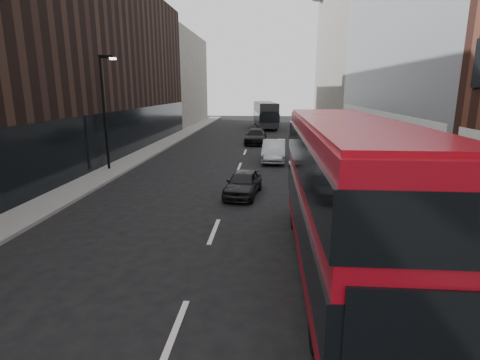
% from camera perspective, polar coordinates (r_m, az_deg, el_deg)
% --- Properties ---
extents(sidewalk_right, '(3.00, 80.00, 0.15)m').
position_cam_1_polar(sidewalk_right, '(30.87, 14.71, 3.78)').
color(sidewalk_right, slate).
rests_on(sidewalk_right, ground).
extents(sidewalk_left, '(2.00, 80.00, 0.15)m').
position_cam_1_polar(sidewalk_left, '(31.97, -13.85, 4.16)').
color(sidewalk_left, slate).
rests_on(sidewalk_left, ground).
extents(building_modern_block, '(5.03, 22.00, 20.00)m').
position_cam_1_polar(building_modern_block, '(28.04, 26.22, 22.14)').
color(building_modern_block, '#B0B5BB').
rests_on(building_modern_block, ground).
extents(building_victorian, '(6.50, 24.00, 21.00)m').
position_cam_1_polar(building_victorian, '(50.04, 16.07, 18.35)').
color(building_victorian, '#6A645D').
rests_on(building_victorian, ground).
extents(building_left_mid, '(5.00, 24.00, 14.00)m').
position_cam_1_polar(building_left_mid, '(37.50, -17.32, 15.93)').
color(building_left_mid, black).
rests_on(building_left_mid, ground).
extents(building_left_far, '(5.00, 20.00, 13.00)m').
position_cam_1_polar(building_left_far, '(58.53, -9.19, 14.84)').
color(building_left_far, '#6A645D').
rests_on(building_left_far, ground).
extents(street_lamp, '(1.06, 0.22, 7.00)m').
position_cam_1_polar(street_lamp, '(25.12, -19.87, 10.69)').
color(street_lamp, black).
rests_on(street_lamp, sidewalk_left).
extents(red_bus, '(2.55, 10.84, 4.37)m').
position_cam_1_polar(red_bus, '(10.65, 15.75, -1.65)').
color(red_bus, '#9F0917').
rests_on(red_bus, ground).
extents(grey_bus, '(3.66, 10.82, 3.44)m').
position_cam_1_polar(grey_bus, '(51.69, 3.87, 9.99)').
color(grey_bus, black).
rests_on(grey_bus, ground).
extents(car_a, '(1.98, 3.86, 1.26)m').
position_cam_1_polar(car_a, '(18.48, 0.48, -0.46)').
color(car_a, black).
rests_on(car_a, ground).
extents(car_b, '(1.79, 4.71, 1.53)m').
position_cam_1_polar(car_b, '(27.51, 5.17, 4.47)').
color(car_b, '#989BA0').
rests_on(car_b, ground).
extents(car_c, '(2.09, 4.86, 1.39)m').
position_cam_1_polar(car_c, '(36.40, 2.42, 6.65)').
color(car_c, black).
rests_on(car_c, ground).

